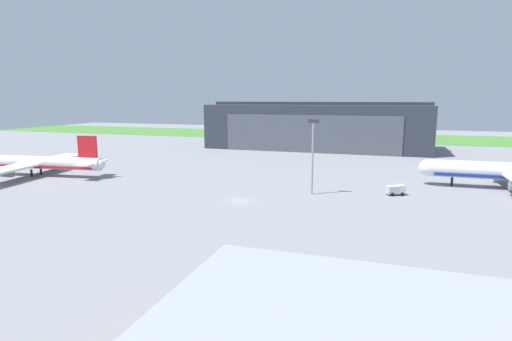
# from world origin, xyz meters

# --- Properties ---
(ground_plane) EXTENTS (440.00, 440.00, 0.00)m
(ground_plane) POSITION_xyz_m (0.00, 0.00, 0.00)
(ground_plane) COLOR gray
(grass_field_strip) EXTENTS (440.00, 56.00, 0.08)m
(grass_field_strip) POSITION_xyz_m (0.00, 152.97, 0.04)
(grass_field_strip) COLOR #488434
(grass_field_strip) RESTS_ON ground_plane
(maintenance_hangar) EXTENTS (90.69, 33.63, 19.63)m
(maintenance_hangar) POSITION_xyz_m (-0.85, 96.19, 9.36)
(maintenance_hangar) COLOR #2D333D
(maintenance_hangar) RESTS_ON ground_plane
(airliner_near_right) EXTENTS (45.30, 38.07, 11.35)m
(airliner_near_right) POSITION_xyz_m (-64.81, 8.05, 3.63)
(airliner_near_right) COLOR silver
(airliner_near_right) RESTS_ON ground_plane
(airliner_far_right) EXTENTS (40.00, 32.54, 13.42)m
(airliner_far_right) POSITION_xyz_m (56.31, 30.02, 4.11)
(airliner_far_right) COLOR white
(airliner_far_right) RESTS_ON ground_plane
(stair_truck) EXTENTS (4.25, 3.40, 2.29)m
(stair_truck) POSITION_xyz_m (30.95, 15.36, 1.25)
(stair_truck) COLOR silver
(stair_truck) RESTS_ON ground_plane
(apron_light_mast) EXTENTS (2.40, 0.50, 16.65)m
(apron_light_mast) POSITION_xyz_m (13.14, 10.46, 9.91)
(apron_light_mast) COLOR #99999E
(apron_light_mast) RESTS_ON ground_plane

